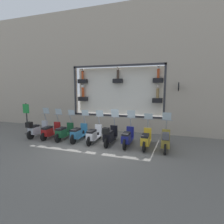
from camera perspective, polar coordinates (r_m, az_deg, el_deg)
The scene contains 12 objects.
ground_plane at distance 8.50m, azimuth -5.37°, elevation -11.50°, with size 120.00×120.00×0.00m, color #66635E.
building_facade at distance 11.46m, azimuth 1.74°, elevation 13.93°, with size 1.17×36.00×7.86m.
scooter_olive_0 at distance 8.32m, azimuth 17.10°, elevation -8.90°, with size 1.79×0.61×1.63m.
scooter_yellow_1 at distance 8.44m, azimuth 10.99°, elevation -8.72°, with size 1.80×0.61×1.53m.
scooter_navy_2 at distance 8.59m, azimuth 5.06°, elevation -8.23°, with size 1.80×0.60×1.66m.
scooter_black_3 at distance 8.75m, azimuth -0.75°, elevation -7.61°, with size 1.80×0.60×1.69m.
scooter_white_4 at distance 9.13m, azimuth -5.96°, elevation -7.34°, with size 1.80×0.60×1.59m.
scooter_teal_5 at distance 9.51m, azimuth -10.88°, elevation -6.77°, with size 1.80×0.60×1.57m.
scooter_green_6 at distance 9.96m, azimuth -15.38°, elevation -6.29°, with size 1.79×0.61×1.54m.
scooter_red_7 at distance 10.47m, azimuth -19.46°, elevation -5.82°, with size 1.79×0.61×1.58m.
scooter_silver_8 at distance 10.97m, azimuth -23.36°, elevation -5.10°, with size 1.80×0.61×1.60m.
shop_sign_post at distance 11.85m, azimuth -26.10°, elevation -1.55°, with size 0.36×0.45×1.89m.
Camera 1 is at (-7.34, -3.21, 2.84)m, focal length 28.00 mm.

